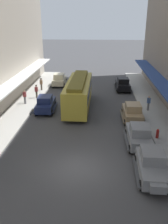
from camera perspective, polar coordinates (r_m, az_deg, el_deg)
The scene contains 13 objects.
ground_plane at distance 17.20m, azimuth -1.33°, elevation -13.04°, with size 200.00×200.00×0.00m, color #424244.
parked_car_0 at distance 19.96m, azimuth 12.88°, elevation -5.25°, with size 2.16×4.27×1.84m.
parked_car_1 at distance 34.69m, azimuth 9.15°, elevation 6.60°, with size 2.28×4.31×1.84m.
parked_car_2 at distance 16.42m, azimuth 15.83°, elevation -11.88°, with size 2.24×4.30×1.84m.
parked_car_3 at distance 36.98m, azimuth -5.86°, elevation 7.69°, with size 2.20×4.28×1.84m.
parked_car_4 at distance 26.76m, azimuth -9.08°, elevation 2.06°, with size 2.29×4.31×1.84m.
parked_car_5 at distance 24.53m, azimuth 11.40°, elevation 0.07°, with size 2.19×4.28×1.84m.
streetcar at distance 27.14m, azimuth -1.29°, elevation 4.75°, with size 2.60×9.62×3.46m.
fire_hydrant at distance 21.44m, azimuth 17.00°, elevation -4.87°, with size 0.24×0.24×0.82m.
pedestrian_1 at distance 27.28m, azimuth 15.03°, elevation 2.06°, with size 0.36×0.24×1.64m.
pedestrian_2 at distance 34.40m, azimuth -10.08°, elevation 6.53°, with size 0.36×0.28×1.67m.
pedestrian_4 at distance 29.26m, azimuth -13.85°, elevation 3.50°, with size 0.36×0.24×1.64m.
pedestrian_5 at distance 31.07m, azimuth -11.19°, elevation 4.82°, with size 0.36×0.28×1.67m.
Camera 1 is at (1.31, -14.09, 9.79)m, focal length 38.63 mm.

